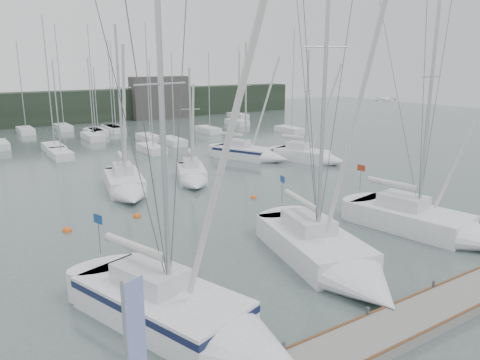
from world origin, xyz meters
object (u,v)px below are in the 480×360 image
object	(u,v)px
buoy_a	(137,217)
dock_banner	(133,344)
sailboat_mid_b	(127,187)
buoy_c	(67,231)
buoy_b	(254,198)
sailboat_near_left	(198,322)
sailboat_mid_d	(254,154)
sailboat_near_center	(336,262)
sailboat_near_right	(444,228)
sailboat_mid_e	(315,157)
sailboat_mid_c	(193,177)

from	to	relation	value
buoy_a	dock_banner	size ratio (longest dim) A/B	0.12
sailboat_mid_b	buoy_c	size ratio (longest dim) A/B	24.50
buoy_b	dock_banner	bearing A→B (deg)	-132.32
sailboat_near_left	sailboat_mid_d	distance (m)	31.01
sailboat_near_center	buoy_c	world-z (taller)	sailboat_near_center
sailboat_near_right	sailboat_mid_b	world-z (taller)	sailboat_near_right
sailboat_near_right	buoy_a	xyz separation A→B (m)	(-13.02, 12.84, -0.58)
sailboat_mid_b	buoy_b	world-z (taller)	sailboat_mid_b
sailboat_near_center	buoy_a	world-z (taller)	sailboat_near_center
sailboat_mid_b	buoy_a	world-z (taller)	sailboat_mid_b
dock_banner	sailboat_near_center	bearing A→B (deg)	2.19
sailboat_mid_d	sailboat_mid_e	size ratio (longest dim) A/B	1.07
sailboat_mid_e	dock_banner	xyz separation A→B (m)	(-27.08, -23.43, 2.41)
buoy_c	dock_banner	distance (m)	17.53
buoy_a	dock_banner	distance (m)	18.83
sailboat_near_left	sailboat_mid_d	bearing A→B (deg)	33.35
dock_banner	sailboat_near_right	bearing A→B (deg)	-6.57
dock_banner	buoy_b	bearing A→B (deg)	28.14
sailboat_near_left	buoy_c	size ratio (longest dim) A/B	28.58
sailboat_near_right	buoy_a	world-z (taller)	sailboat_near_right
sailboat_mid_d	dock_banner	size ratio (longest dim) A/B	2.81
sailboat_mid_c	sailboat_mid_d	world-z (taller)	sailboat_mid_d
sailboat_mid_c	sailboat_mid_e	size ratio (longest dim) A/B	0.86
buoy_a	sailboat_near_right	bearing A→B (deg)	-44.59
sailboat_near_right	sailboat_mid_e	size ratio (longest dim) A/B	1.31
sailboat_near_left	buoy_b	size ratio (longest dim) A/B	33.61
sailboat_mid_c	buoy_a	bearing A→B (deg)	-119.74
buoy_a	dock_banner	xyz separation A→B (m)	(-6.65, -17.37, 2.96)
sailboat_mid_c	buoy_c	world-z (taller)	sailboat_mid_c
sailboat_near_left	sailboat_mid_d	world-z (taller)	sailboat_near_left
sailboat_near_left	buoy_a	distance (m)	14.31
sailboat_mid_e	buoy_c	world-z (taller)	sailboat_mid_e
sailboat_near_center	sailboat_mid_b	distance (m)	18.32
sailboat_near_right	dock_banner	xyz separation A→B (m)	(-19.67, -4.53, 2.38)
sailboat_near_center	buoy_c	distance (m)	15.55
sailboat_near_left	buoy_b	bearing A→B (deg)	30.71
sailboat_mid_e	buoy_b	xyz separation A→B (m)	(-11.84, -6.69, -0.54)
sailboat_mid_d	sailboat_near_right	bearing A→B (deg)	-122.22
sailboat_mid_c	sailboat_near_left	bearing A→B (deg)	-95.12
buoy_a	buoy_c	xyz separation A→B (m)	(-4.37, -0.24, 0.00)
sailboat_near_center	buoy_c	xyz separation A→B (m)	(-9.11, 12.59, -0.59)
sailboat_mid_e	buoy_c	size ratio (longest dim) A/B	21.59
sailboat_near_center	buoy_b	distance (m)	12.80
buoy_a	buoy_b	xyz separation A→B (m)	(8.59, -0.63, 0.00)
sailboat_near_left	buoy_b	distance (m)	17.74
sailboat_near_right	dock_banner	distance (m)	20.32
sailboat_mid_e	dock_banner	world-z (taller)	sailboat_mid_e
sailboat_near_right	sailboat_near_left	bearing A→B (deg)	173.68
sailboat_mid_b	buoy_a	distance (m)	5.33
buoy_b	buoy_c	size ratio (longest dim) A/B	0.85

